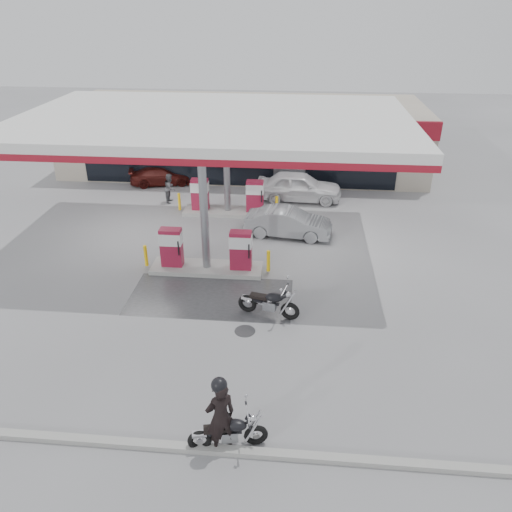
{
  "coord_description": "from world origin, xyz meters",
  "views": [
    {
      "loc": [
        3.61,
        -15.46,
        9.96
      ],
      "look_at": [
        2.08,
        1.13,
        1.2
      ],
      "focal_mm": 35.0,
      "sensor_mm": 36.0,
      "label": 1
    }
  ],
  "objects": [
    {
      "name": "drain_cover",
      "position": [
        2.0,
        -2.0,
        0.0
      ],
      "size": [
        0.7,
        0.7,
        0.01
      ],
      "primitive_type": "cylinder",
      "color": "#38383A",
      "rests_on": "ground"
    },
    {
      "name": "main_motorcycle",
      "position": [
        2.15,
        -6.79,
        0.45
      ],
      "size": [
        1.98,
        0.77,
        1.02
      ],
      "rotation": [
        0.0,
        0.0,
        0.22
      ],
      "color": "black",
      "rests_on": "ground"
    },
    {
      "name": "attendant",
      "position": [
        -3.29,
        9.31,
        0.78
      ],
      "size": [
        0.63,
        0.79,
        1.56
      ],
      "primitive_type": "imported",
      "rotation": [
        0.0,
        0.0,
        1.52
      ],
      "color": "#505155",
      "rests_on": "ground"
    },
    {
      "name": "hatchback_silver",
      "position": [
        3.16,
        5.6,
        0.65
      ],
      "size": [
        4.1,
        1.86,
        1.31
      ],
      "primitive_type": "imported",
      "rotation": [
        0.0,
        0.0,
        1.45
      ],
      "color": "gray",
      "rests_on": "ground"
    },
    {
      "name": "canopy",
      "position": [
        0.0,
        5.0,
        5.27
      ],
      "size": [
        16.0,
        10.02,
        5.51
      ],
      "color": "silver",
      "rests_on": "ground"
    },
    {
      "name": "sedan_white",
      "position": [
        3.59,
        10.2,
        0.78
      ],
      "size": [
        4.63,
        1.98,
        1.56
      ],
      "primitive_type": "imported",
      "rotation": [
        0.0,
        0.0,
        1.54
      ],
      "color": "white",
      "rests_on": "ground"
    },
    {
      "name": "parked_car_right",
      "position": [
        4.5,
        14.0,
        0.53
      ],
      "size": [
        4.19,
        2.98,
        1.06
      ],
      "primitive_type": "imported",
      "rotation": [
        0.0,
        0.0,
        1.21
      ],
      "color": "#5C1416",
      "rests_on": "ground"
    },
    {
      "name": "parked_motorcycle",
      "position": [
        2.75,
        -1.01,
        0.51
      ],
      "size": [
        2.2,
        0.97,
        1.14
      ],
      "rotation": [
        0.0,
        0.0,
        -0.22
      ],
      "color": "black",
      "rests_on": "ground"
    },
    {
      "name": "kerb",
      "position": [
        0.0,
        -7.0,
        0.07
      ],
      "size": [
        28.0,
        0.25,
        0.15
      ],
      "primitive_type": "cube",
      "color": "gray",
      "rests_on": "ground"
    },
    {
      "name": "pump_island_far",
      "position": [
        0.0,
        8.0,
        0.71
      ],
      "size": [
        5.14,
        1.3,
        1.78
      ],
      "color": "#9E9E99",
      "rests_on": "ground"
    },
    {
      "name": "store_building",
      "position": [
        0.01,
        15.94,
        2.01
      ],
      "size": [
        22.0,
        8.22,
        4.0
      ],
      "color": "#B1A694",
      "rests_on": "ground"
    },
    {
      "name": "wet_patch",
      "position": [
        0.5,
        0.0,
        0.0
      ],
      "size": [
        6.0,
        3.0,
        0.0
      ],
      "primitive_type": "cube",
      "color": "#4C4C4F",
      "rests_on": "ground"
    },
    {
      "name": "parked_car_left",
      "position": [
        -4.5,
        12.0,
        0.53
      ],
      "size": [
        3.88,
        2.36,
        1.05
      ],
      "primitive_type": "imported",
      "rotation": [
        0.0,
        0.0,
        1.83
      ],
      "color": "#46120F",
      "rests_on": "ground"
    },
    {
      "name": "biker_main",
      "position": [
        1.97,
        -6.83,
        1.03
      ],
      "size": [
        0.9,
        0.81,
        2.06
      ],
      "primitive_type": "imported",
      "rotation": [
        0.0,
        0.0,
        3.67
      ],
      "color": "black",
      "rests_on": "ground"
    },
    {
      "name": "ground",
      "position": [
        0.0,
        0.0,
        0.0
      ],
      "size": [
        90.0,
        90.0,
        0.0
      ],
      "primitive_type": "plane",
      "color": "gray",
      "rests_on": "ground"
    },
    {
      "name": "pump_island_near",
      "position": [
        0.0,
        2.0,
        0.71
      ],
      "size": [
        5.14,
        1.3,
        1.78
      ],
      "color": "#9E9E99",
      "rests_on": "ground"
    }
  ]
}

